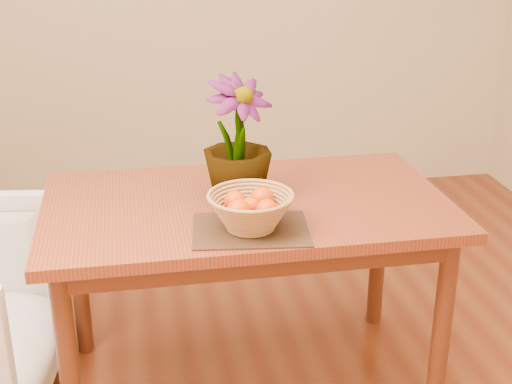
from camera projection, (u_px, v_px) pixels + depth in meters
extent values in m
cube|color=brown|center=(247.00, 206.00, 2.48)|extent=(1.40, 0.80, 0.04)
cube|color=#492211|center=(247.00, 222.00, 2.50)|extent=(1.28, 0.68, 0.08)
cylinder|color=#492211|center=(69.00, 370.00, 2.22)|extent=(0.06, 0.06, 0.71)
cylinder|color=#492211|center=(442.00, 330.00, 2.43)|extent=(0.06, 0.06, 0.71)
cylinder|color=#492211|center=(79.00, 273.00, 2.81)|extent=(0.06, 0.06, 0.71)
cylinder|color=#492211|center=(378.00, 248.00, 3.02)|extent=(0.06, 0.06, 0.71)
cube|color=#331F12|center=(251.00, 230.00, 2.25)|extent=(0.39, 0.31, 0.01)
cylinder|color=#AF8049|center=(251.00, 228.00, 2.24)|extent=(0.14, 0.14, 0.01)
sphere|color=#E13703|center=(251.00, 206.00, 2.22)|extent=(0.06, 0.06, 0.06)
sphere|color=#E13703|center=(262.00, 198.00, 2.26)|extent=(0.07, 0.07, 0.07)
sphere|color=#E13703|center=(235.00, 201.00, 2.25)|extent=(0.07, 0.07, 0.07)
sphere|color=#E13703|center=(239.00, 211.00, 2.17)|extent=(0.07, 0.07, 0.07)
sphere|color=#E13703|center=(267.00, 210.00, 2.18)|extent=(0.07, 0.07, 0.07)
imported|color=#1C4513|center=(237.00, 140.00, 2.41)|extent=(0.33, 0.33, 0.43)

